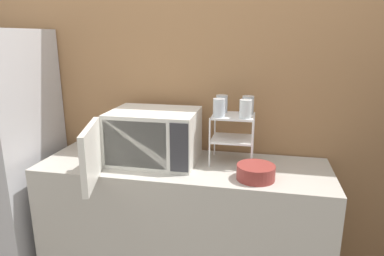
# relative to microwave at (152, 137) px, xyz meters

# --- Properties ---
(wall_back) EXTENTS (8.00, 0.06, 2.60)m
(wall_back) POSITION_rel_microwave_xyz_m (0.20, 0.32, 0.21)
(wall_back) COLOR #9E7047
(wall_back) RESTS_ON ground_plane
(counter) EXTENTS (1.74, 0.56, 0.93)m
(counter) POSITION_rel_microwave_xyz_m (0.20, -0.01, -0.63)
(counter) COLOR #B7B2A8
(counter) RESTS_ON ground_plane
(microwave) EXTENTS (0.55, 0.78, 0.32)m
(microwave) POSITION_rel_microwave_xyz_m (0.00, 0.00, 0.00)
(microwave) COLOR silver
(microwave) RESTS_ON counter
(dish_rack) EXTENTS (0.25, 0.22, 0.30)m
(dish_rack) POSITION_rel_microwave_xyz_m (0.48, 0.09, 0.05)
(dish_rack) COLOR white
(dish_rack) RESTS_ON counter
(glass_front_left) EXTENTS (0.07, 0.07, 0.11)m
(glass_front_left) POSITION_rel_microwave_xyz_m (0.40, 0.03, 0.19)
(glass_front_left) COLOR silver
(glass_front_left) RESTS_ON dish_rack
(glass_back_right) EXTENTS (0.07, 0.07, 0.11)m
(glass_back_right) POSITION_rel_microwave_xyz_m (0.56, 0.15, 0.19)
(glass_back_right) COLOR silver
(glass_back_right) RESTS_ON dish_rack
(glass_front_right) EXTENTS (0.07, 0.07, 0.11)m
(glass_front_right) POSITION_rel_microwave_xyz_m (0.55, 0.02, 0.19)
(glass_front_right) COLOR silver
(glass_front_right) RESTS_ON dish_rack
(glass_back_left) EXTENTS (0.07, 0.07, 0.11)m
(glass_back_left) POSITION_rel_microwave_xyz_m (0.40, 0.15, 0.19)
(glass_back_left) COLOR silver
(glass_back_left) RESTS_ON dish_rack
(bowl) EXTENTS (0.21, 0.21, 0.08)m
(bowl) POSITION_rel_microwave_xyz_m (0.63, -0.15, -0.12)
(bowl) COLOR maroon
(bowl) RESTS_ON counter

